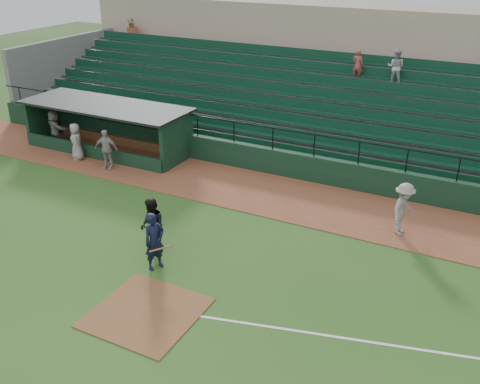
% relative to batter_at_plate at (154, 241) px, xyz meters
% --- Properties ---
extents(ground, '(90.00, 90.00, 0.00)m').
position_rel_batter_at_plate_xyz_m(ground, '(1.13, -1.12, -1.00)').
color(ground, '#2C541B').
rests_on(ground, ground).
extents(warning_track, '(40.00, 4.00, 0.03)m').
position_rel_batter_at_plate_xyz_m(warning_track, '(1.13, 6.88, -0.99)').
color(warning_track, brown).
rests_on(warning_track, ground).
extents(home_plate_dirt, '(3.00, 3.00, 0.03)m').
position_rel_batter_at_plate_xyz_m(home_plate_dirt, '(1.13, -2.12, -0.99)').
color(home_plate_dirt, brown).
rests_on(home_plate_dirt, ground).
extents(foul_line, '(17.49, 4.44, 0.01)m').
position_rel_batter_at_plate_xyz_m(foul_line, '(9.13, 0.08, -1.00)').
color(foul_line, white).
rests_on(foul_line, ground).
extents(stadium_structure, '(38.00, 13.08, 6.40)m').
position_rel_batter_at_plate_xyz_m(stadium_structure, '(1.13, 15.34, 1.30)').
color(stadium_structure, '#10311D').
rests_on(stadium_structure, ground).
extents(dugout, '(8.90, 3.20, 2.42)m').
position_rel_batter_at_plate_xyz_m(dugout, '(-8.62, 8.44, 0.33)').
color(dugout, '#10311D').
rests_on(dugout, ground).
extents(batter_at_plate, '(1.16, 0.86, 2.00)m').
position_rel_batter_at_plate_xyz_m(batter_at_plate, '(0.00, 0.00, 0.00)').
color(batter_at_plate, black).
rests_on(batter_at_plate, ground).
extents(umpire, '(1.22, 1.18, 1.97)m').
position_rel_batter_at_plate_xyz_m(umpire, '(-0.71, 0.87, -0.01)').
color(umpire, black).
rests_on(umpire, ground).
extents(runner, '(0.96, 1.41, 2.00)m').
position_rel_batter_at_plate_xyz_m(runner, '(6.72, 6.02, 0.03)').
color(runner, gray).
rests_on(runner, warning_track).
extents(dugout_player_a, '(1.21, 0.78, 1.92)m').
position_rel_batter_at_plate_xyz_m(dugout_player_a, '(-7.02, 5.98, -0.01)').
color(dugout_player_a, '#ADA8A2').
rests_on(dugout_player_a, warning_track).
extents(dugout_player_b, '(1.03, 1.06, 1.84)m').
position_rel_batter_at_plate_xyz_m(dugout_player_b, '(-9.08, 6.22, -0.05)').
color(dugout_player_b, '#A09A96').
rests_on(dugout_player_b, warning_track).
extents(dugout_player_c, '(1.83, 1.13, 1.89)m').
position_rel_batter_at_plate_xyz_m(dugout_player_c, '(-11.52, 7.28, -0.03)').
color(dugout_player_c, gray).
rests_on(dugout_player_c, warning_track).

